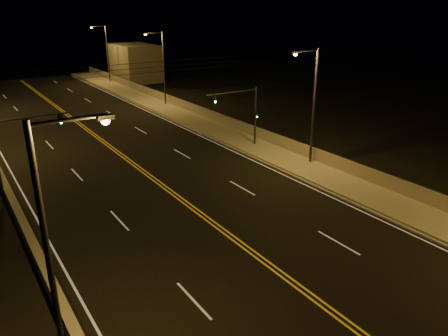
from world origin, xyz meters
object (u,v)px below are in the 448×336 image
streetlight_3 (106,50)px  streetlight_4 (55,241)px  streetlight_2 (162,64)px  traffic_signal_right (246,111)px  streetlight_1 (312,101)px  traffic_signal_left (13,146)px

streetlight_3 → streetlight_4: 61.76m
streetlight_2 → traffic_signal_right: size_ratio=1.68×
streetlight_1 → traffic_signal_left: 21.27m
streetlight_2 → traffic_signal_left: 28.45m
streetlight_2 → streetlight_1: bearing=-90.0°
streetlight_3 → traffic_signal_right: 40.58m
traffic_signal_left → streetlight_4: bearing=-93.9°
streetlight_2 → streetlight_3: (0.00, 20.60, 0.00)m
streetlight_1 → streetlight_4: same height
streetlight_4 → traffic_signal_left: size_ratio=1.68×
streetlight_3 → traffic_signal_right: bearing=-92.3°
streetlight_4 → traffic_signal_left: (1.20, 17.41, -1.78)m
streetlight_3 → traffic_signal_left: (-20.24, -40.51, -1.78)m
streetlight_3 → traffic_signal_right: streetlight_3 is taller
streetlight_3 → streetlight_2: bearing=-90.0°
traffic_signal_right → traffic_signal_left: 18.65m
streetlight_3 → streetlight_4: (-21.44, -57.92, 0.00)m
streetlight_3 → streetlight_4: same height
traffic_signal_right → streetlight_1: bearing=-75.7°
traffic_signal_right → streetlight_3: bearing=87.7°
traffic_signal_right → traffic_signal_left: bearing=180.0°
streetlight_1 → streetlight_4: 24.15m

